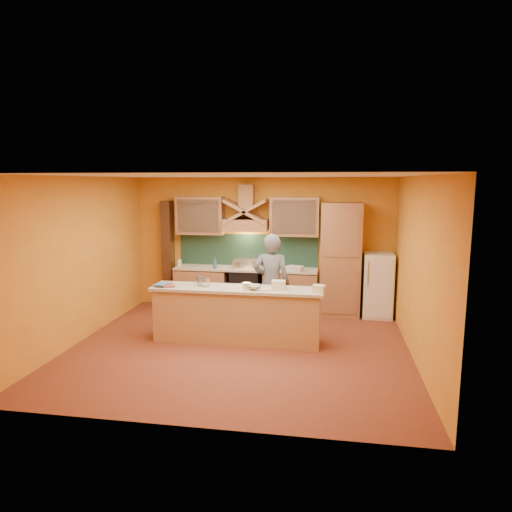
% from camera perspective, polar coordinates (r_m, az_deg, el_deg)
% --- Properties ---
extents(floor, '(5.50, 5.00, 0.01)m').
position_cam_1_polar(floor, '(7.68, -2.10, -11.39)').
color(floor, brown).
rests_on(floor, ground).
extents(ceiling, '(5.50, 5.00, 0.01)m').
position_cam_1_polar(ceiling, '(7.18, -2.24, 10.00)').
color(ceiling, white).
rests_on(ceiling, wall_back).
extents(wall_back, '(5.50, 0.02, 2.80)m').
position_cam_1_polar(wall_back, '(9.73, 0.76, 1.56)').
color(wall_back, orange).
rests_on(wall_back, floor).
extents(wall_front, '(5.50, 0.02, 2.80)m').
position_cam_1_polar(wall_front, '(4.94, -7.99, -6.19)').
color(wall_front, orange).
rests_on(wall_front, floor).
extents(wall_left, '(0.02, 5.00, 2.80)m').
position_cam_1_polar(wall_left, '(8.29, -21.14, -0.43)').
color(wall_left, orange).
rests_on(wall_left, floor).
extents(wall_right, '(0.02, 5.00, 2.80)m').
position_cam_1_polar(wall_right, '(7.28, 19.58, -1.62)').
color(wall_right, orange).
rests_on(wall_right, floor).
extents(base_cabinet_left, '(1.10, 0.60, 0.86)m').
position_cam_1_polar(base_cabinet_left, '(9.89, -6.71, -4.11)').
color(base_cabinet_left, '#A26E4A').
rests_on(base_cabinet_left, floor).
extents(base_cabinet_right, '(1.10, 0.60, 0.86)m').
position_cam_1_polar(base_cabinet_right, '(9.55, 4.35, -4.55)').
color(base_cabinet_right, '#A26E4A').
rests_on(base_cabinet_right, floor).
extents(counter_top, '(3.00, 0.62, 0.04)m').
position_cam_1_polar(counter_top, '(9.57, -1.29, -1.61)').
color(counter_top, beige).
rests_on(counter_top, base_cabinet_left).
extents(stove, '(0.60, 0.58, 0.90)m').
position_cam_1_polar(stove, '(9.67, -1.28, -4.23)').
color(stove, black).
rests_on(stove, floor).
extents(backsplash, '(3.00, 0.03, 0.70)m').
position_cam_1_polar(backsplash, '(9.79, -0.99, 0.71)').
color(backsplash, '#18362D').
rests_on(backsplash, wall_back).
extents(range_hood, '(0.92, 0.50, 0.24)m').
position_cam_1_polar(range_hood, '(9.49, -1.25, 3.91)').
color(range_hood, '#A26E4A').
rests_on(range_hood, wall_back).
extents(hood_chimney, '(0.30, 0.30, 0.50)m').
position_cam_1_polar(hood_chimney, '(9.55, -1.15, 7.43)').
color(hood_chimney, '#A26E4A').
rests_on(hood_chimney, wall_back).
extents(upper_cabinet_left, '(1.00, 0.35, 0.80)m').
position_cam_1_polar(upper_cabinet_left, '(9.78, -6.97, 5.06)').
color(upper_cabinet_left, '#A26E4A').
rests_on(upper_cabinet_left, wall_back).
extents(upper_cabinet_right, '(1.00, 0.35, 0.80)m').
position_cam_1_polar(upper_cabinet_right, '(9.42, 4.84, 4.94)').
color(upper_cabinet_right, '#A26E4A').
rests_on(upper_cabinet_right, wall_back).
extents(pantry_column, '(0.80, 0.60, 2.30)m').
position_cam_1_polar(pantry_column, '(9.37, 10.51, -0.45)').
color(pantry_column, '#A26E4A').
rests_on(pantry_column, floor).
extents(fridge, '(0.58, 0.60, 1.30)m').
position_cam_1_polar(fridge, '(9.51, 14.95, -3.53)').
color(fridge, white).
rests_on(fridge, floor).
extents(trim_column_left, '(0.20, 0.30, 2.30)m').
position_cam_1_polar(trim_column_left, '(10.13, -10.91, 0.27)').
color(trim_column_left, '#472816').
rests_on(trim_column_left, floor).
extents(island_body, '(2.80, 0.55, 0.88)m').
position_cam_1_polar(island_body, '(7.83, -2.41, -7.56)').
color(island_body, tan).
rests_on(island_body, floor).
extents(island_top, '(2.90, 0.62, 0.05)m').
position_cam_1_polar(island_top, '(7.71, -2.43, -4.15)').
color(island_top, beige).
rests_on(island_top, island_body).
extents(person, '(0.67, 0.45, 1.81)m').
position_cam_1_polar(person, '(8.18, 1.95, -3.48)').
color(person, slate).
rests_on(person, floor).
extents(pot_large, '(0.29, 0.29, 0.16)m').
position_cam_1_polar(pot_large, '(9.54, -2.24, -1.16)').
color(pot_large, '#B7B6BD').
rests_on(pot_large, stove).
extents(pot_small, '(0.23, 0.23, 0.13)m').
position_cam_1_polar(pot_small, '(9.51, 0.10, -1.30)').
color(pot_small, silver).
rests_on(pot_small, stove).
extents(soap_bottle_a, '(0.10, 0.11, 0.18)m').
position_cam_1_polar(soap_bottle_a, '(9.93, -9.54, -0.69)').
color(soap_bottle_a, silver).
rests_on(soap_bottle_a, counter_top).
extents(soap_bottle_b, '(0.12, 0.12, 0.23)m').
position_cam_1_polar(soap_bottle_b, '(9.52, -5.17, -0.90)').
color(soap_bottle_b, '#2F5E82').
rests_on(soap_bottle_b, counter_top).
extents(bowl_back, '(0.25, 0.25, 0.07)m').
position_cam_1_polar(bowl_back, '(9.39, 4.27, -1.50)').
color(bowl_back, white).
rests_on(bowl_back, counter_top).
extents(dish_rack, '(0.33, 0.28, 0.10)m').
position_cam_1_polar(dish_rack, '(9.25, 4.95, -1.57)').
color(dish_rack, silver).
rests_on(dish_rack, counter_top).
extents(book_lower, '(0.31, 0.34, 0.03)m').
position_cam_1_polar(book_lower, '(7.94, -11.61, -3.64)').
color(book_lower, '#B1473F').
rests_on(book_lower, island_top).
extents(book_upper, '(0.26, 0.32, 0.02)m').
position_cam_1_polar(book_upper, '(8.03, -12.23, -3.38)').
color(book_upper, '#456B97').
rests_on(book_upper, island_top).
extents(jar_large, '(0.18, 0.18, 0.17)m').
position_cam_1_polar(jar_large, '(7.91, -6.98, -3.06)').
color(jar_large, silver).
rests_on(jar_large, island_top).
extents(jar_small, '(0.14, 0.14, 0.14)m').
position_cam_1_polar(jar_small, '(7.81, -6.26, -3.31)').
color(jar_small, white).
rests_on(jar_small, island_top).
extents(kitchen_scale, '(0.14, 0.14, 0.10)m').
position_cam_1_polar(kitchen_scale, '(7.52, -1.17, -3.87)').
color(kitchen_scale, white).
rests_on(kitchen_scale, island_top).
extents(mixing_bowl, '(0.32, 0.32, 0.07)m').
position_cam_1_polar(mixing_bowl, '(7.57, -0.49, -3.92)').
color(mixing_bowl, white).
rests_on(mixing_bowl, island_top).
extents(cloth, '(0.31, 0.27, 0.02)m').
position_cam_1_polar(cloth, '(7.55, 1.04, -4.16)').
color(cloth, beige).
rests_on(cloth, island_top).
extents(grocery_bag_a, '(0.22, 0.18, 0.14)m').
position_cam_1_polar(grocery_bag_a, '(7.57, 2.84, -3.64)').
color(grocery_bag_a, beige).
rests_on(grocery_bag_a, island_top).
extents(grocery_bag_b, '(0.23, 0.21, 0.12)m').
position_cam_1_polar(grocery_bag_b, '(7.42, 7.89, -4.08)').
color(grocery_bag_b, beige).
rests_on(grocery_bag_b, island_top).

